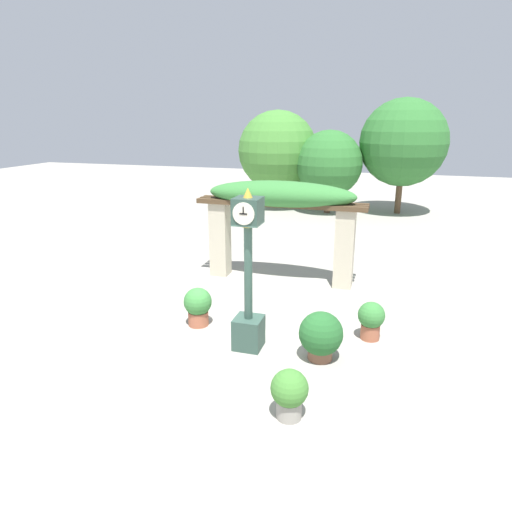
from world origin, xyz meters
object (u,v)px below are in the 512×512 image
Objects in this scene: potted_plant_near_right at (289,392)px; pedestal_clock at (248,282)px; potted_plant_near_left at (321,335)px; potted_plant_far_left at (198,305)px; potted_plant_far_right at (371,319)px.

pedestal_clock is at bearing 123.15° from potted_plant_near_right.
potted_plant_near_left is 1.10× the size of potted_plant_far_left.
potted_plant_near_right is at bearing -56.85° from pedestal_clock.
potted_plant_near_right is (-0.17, -1.85, -0.06)m from potted_plant_near_left.
potted_plant_near_left is 1.86m from potted_plant_near_right.
potted_plant_near_left reaches higher than potted_plant_far_left.
potted_plant_far_right is (0.84, 1.10, -0.05)m from potted_plant_near_left.
pedestal_clock is 1.66m from potted_plant_near_left.
potted_plant_far_left is (-2.76, 0.69, -0.03)m from potted_plant_near_left.
potted_plant_far_right is at bearing 25.01° from pedestal_clock.
potted_plant_near_right is 0.99× the size of potted_plant_far_right.
potted_plant_near_left is 1.19× the size of potted_plant_near_right.
potted_plant_far_right is (3.60, 0.42, -0.02)m from potted_plant_far_left.
pedestal_clock reaches higher than potted_plant_near_right.
pedestal_clock is 3.37× the size of potted_plant_near_left.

